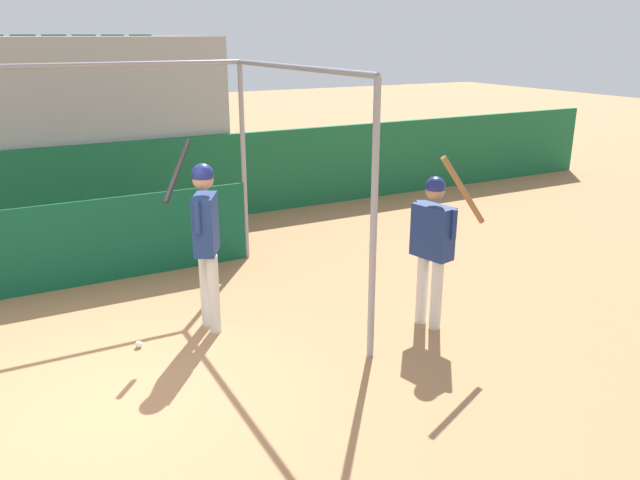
% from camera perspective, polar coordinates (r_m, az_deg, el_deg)
% --- Properties ---
extents(ground_plane, '(60.00, 60.00, 0.00)m').
position_cam_1_polar(ground_plane, '(6.14, -18.97, -14.10)').
color(ground_plane, '#A8754C').
extents(outfield_wall, '(24.00, 0.12, 1.51)m').
position_cam_1_polar(outfield_wall, '(10.85, -24.24, 3.69)').
color(outfield_wall, '#196038').
rests_on(outfield_wall, ground).
extents(bleacher_section, '(6.50, 3.20, 3.19)m').
position_cam_1_polar(bleacher_section, '(12.33, -25.41, 9.11)').
color(bleacher_section, '#9E9E99').
rests_on(bleacher_section, ground).
extents(batting_cage, '(3.82, 3.52, 2.87)m').
position_cam_1_polar(batting_cage, '(8.03, -17.79, 3.11)').
color(batting_cage, gray).
rests_on(batting_cage, ground).
extents(player_batter, '(0.63, 0.95, 2.06)m').
position_cam_1_polar(player_batter, '(6.88, -10.45, 0.92)').
color(player_batter, silver).
rests_on(player_batter, ground).
extents(player_waiting, '(0.55, 0.73, 2.04)m').
position_cam_1_polar(player_waiting, '(6.96, 10.31, 0.17)').
color(player_waiting, silver).
rests_on(player_waiting, ground).
extents(baseball, '(0.07, 0.07, 0.07)m').
position_cam_1_polar(baseball, '(7.03, -16.25, -9.14)').
color(baseball, white).
rests_on(baseball, ground).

